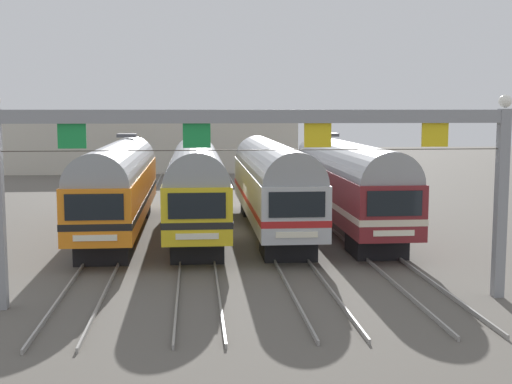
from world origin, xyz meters
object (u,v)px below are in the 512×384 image
at_px(commuter_train_yellow, 196,182).
at_px(catenary_gantry, 258,152).
at_px(commuter_train_stainless, 272,181).
at_px(commuter_train_maroon, 346,181).
at_px(commuter_train_orange, 119,183).

xyz_separation_m(commuter_train_yellow, catenary_gantry, (1.99, -13.50, 2.41)).
distance_m(commuter_train_yellow, commuter_train_stainless, 3.99).
relative_size(commuter_train_yellow, commuter_train_stainless, 1.00).
xyz_separation_m(commuter_train_maroon, catenary_gantry, (-5.98, -13.50, 2.41)).
height_order(commuter_train_yellow, catenary_gantry, catenary_gantry).
height_order(commuter_train_orange, commuter_train_maroon, same).
xyz_separation_m(commuter_train_orange, commuter_train_maroon, (11.96, 0.00, 0.00)).
bearing_deg(commuter_train_maroon, commuter_train_orange, 180.00).
bearing_deg(commuter_train_maroon, commuter_train_stainless, -179.94).
height_order(commuter_train_stainless, catenary_gantry, catenary_gantry).
distance_m(commuter_train_stainless, catenary_gantry, 13.85).
height_order(commuter_train_maroon, catenary_gantry, catenary_gantry).
bearing_deg(commuter_train_orange, commuter_train_yellow, 0.00).
relative_size(commuter_train_stainless, commuter_train_maroon, 1.00).
bearing_deg(commuter_train_yellow, commuter_train_orange, 180.00).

